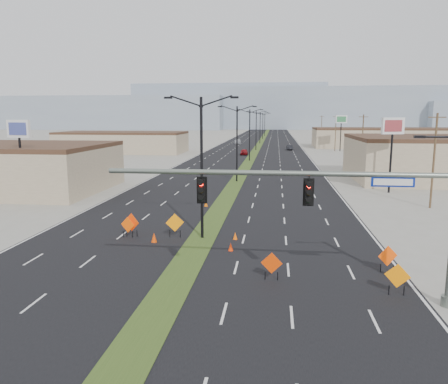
# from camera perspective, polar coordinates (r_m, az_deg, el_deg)

# --- Properties ---
(ground) EXTENTS (600.00, 600.00, 0.00)m
(ground) POSITION_cam_1_polar(r_m,az_deg,el_deg) (20.73, -8.58, -15.02)
(ground) COLOR gray
(ground) RESTS_ON ground
(road_surface) EXTENTS (25.00, 400.00, 0.02)m
(road_surface) POSITION_cam_1_polar(r_m,az_deg,el_deg) (118.53, 4.27, 5.63)
(road_surface) COLOR black
(road_surface) RESTS_ON ground
(median_strip) EXTENTS (2.00, 400.00, 0.04)m
(median_strip) POSITION_cam_1_polar(r_m,az_deg,el_deg) (118.53, 4.27, 5.63)
(median_strip) COLOR #304719
(median_strip) RESTS_ON ground
(building_sw_far) EXTENTS (30.00, 14.00, 4.50)m
(building_sw_far) POSITION_cam_1_polar(r_m,az_deg,el_deg) (109.78, -13.11, 6.24)
(building_sw_far) COLOR tan
(building_sw_far) RESTS_ON ground
(building_se_far) EXTENTS (44.00, 16.00, 5.00)m
(building_se_far) POSITION_cam_1_polar(r_m,az_deg,el_deg) (132.39, 21.26, 6.51)
(building_se_far) COLOR tan
(building_se_far) RESTS_ON ground
(mesa_west) EXTENTS (180.00, 50.00, 22.00)m
(mesa_west) POSITION_cam_1_polar(r_m,az_deg,el_deg) (323.32, -16.26, 9.88)
(mesa_west) COLOR #8390A3
(mesa_west) RESTS_ON ground
(mesa_center) EXTENTS (220.00, 50.00, 28.00)m
(mesa_center) POSITION_cam_1_polar(r_m,az_deg,el_deg) (320.05, 13.24, 10.55)
(mesa_center) COLOR #8390A3
(mesa_center) RESTS_ON ground
(mesa_backdrop) EXTENTS (140.00, 50.00, 32.00)m
(mesa_backdrop) POSITION_cam_1_polar(r_m,az_deg,el_deg) (340.00, 0.84, 11.09)
(mesa_backdrop) COLOR #8390A3
(mesa_backdrop) RESTS_ON ground
(signal_mast) EXTENTS (16.30, 0.60, 8.00)m
(signal_mast) POSITION_cam_1_polar(r_m,az_deg,el_deg) (20.76, 16.08, -1.34)
(signal_mast) COLOR slate
(signal_mast) RESTS_ON ground
(streetlight_0) EXTENTS (5.15, 0.24, 10.02)m
(streetlight_0) POSITION_cam_1_polar(r_m,az_deg,el_deg) (30.72, -2.94, 3.74)
(streetlight_0) COLOR black
(streetlight_0) RESTS_ON ground
(streetlight_1) EXTENTS (5.15, 0.24, 10.02)m
(streetlight_1) POSITION_cam_1_polar(r_m,az_deg,el_deg) (58.42, 1.70, 6.65)
(streetlight_1) COLOR black
(streetlight_1) RESTS_ON ground
(streetlight_2) EXTENTS (5.15, 0.24, 10.02)m
(streetlight_2) POSITION_cam_1_polar(r_m,az_deg,el_deg) (86.32, 3.37, 7.67)
(streetlight_2) COLOR black
(streetlight_2) RESTS_ON ground
(streetlight_3) EXTENTS (5.15, 0.24, 10.02)m
(streetlight_3) POSITION_cam_1_polar(r_m,az_deg,el_deg) (114.27, 4.22, 8.19)
(streetlight_3) COLOR black
(streetlight_3) RESTS_ON ground
(streetlight_4) EXTENTS (5.15, 0.24, 10.02)m
(streetlight_4) POSITION_cam_1_polar(r_m,az_deg,el_deg) (142.23, 4.74, 8.51)
(streetlight_4) COLOR black
(streetlight_4) RESTS_ON ground
(streetlight_5) EXTENTS (5.15, 0.24, 10.02)m
(streetlight_5) POSITION_cam_1_polar(r_m,az_deg,el_deg) (170.21, 5.09, 8.72)
(streetlight_5) COLOR black
(streetlight_5) RESTS_ON ground
(streetlight_6) EXTENTS (5.15, 0.24, 10.02)m
(streetlight_6) POSITION_cam_1_polar(r_m,az_deg,el_deg) (198.20, 5.34, 8.87)
(streetlight_6) COLOR black
(streetlight_6) RESTS_ON ground
(utility_pole_0) EXTENTS (1.60, 0.20, 9.00)m
(utility_pole_0) POSITION_cam_1_polar(r_m,az_deg,el_deg) (45.76, 25.73, 3.86)
(utility_pole_0) COLOR #4C3823
(utility_pole_0) RESTS_ON ground
(utility_pole_1) EXTENTS (1.60, 0.20, 9.00)m
(utility_pole_1) POSITION_cam_1_polar(r_m,az_deg,el_deg) (79.60, 17.62, 6.51)
(utility_pole_1) COLOR #4C3823
(utility_pole_1) RESTS_ON ground
(utility_pole_2) EXTENTS (1.60, 0.20, 9.00)m
(utility_pole_2) POSITION_cam_1_polar(r_m,az_deg,el_deg) (114.14, 14.36, 7.54)
(utility_pole_2) COLOR #4C3823
(utility_pole_2) RESTS_ON ground
(utility_pole_3) EXTENTS (1.60, 0.20, 9.00)m
(utility_pole_3) POSITION_cam_1_polar(r_m,az_deg,el_deg) (148.90, 12.61, 8.08)
(utility_pole_3) COLOR #4C3823
(utility_pole_3) RESTS_ON ground
(car_left) EXTENTS (1.73, 4.07, 1.37)m
(car_left) POSITION_cam_1_polar(r_m,az_deg,el_deg) (99.88, 2.65, 5.25)
(car_left) COLOR maroon
(car_left) RESTS_ON ground
(car_mid) EXTENTS (1.70, 4.00, 1.28)m
(car_mid) POSITION_cam_1_polar(r_m,az_deg,el_deg) (115.67, 8.57, 5.76)
(car_mid) COLOR black
(car_mid) RESTS_ON ground
(car_far) EXTENTS (2.39, 5.13, 1.45)m
(car_far) POSITION_cam_1_polar(r_m,az_deg,el_deg) (139.89, 1.82, 6.59)
(car_far) COLOR #A7AAB0
(car_far) RESTS_ON ground
(construction_sign_0) EXTENTS (1.11, 0.39, 1.53)m
(construction_sign_0) POSITION_cam_1_polar(r_m,az_deg,el_deg) (32.38, -12.46, -4.29)
(construction_sign_0) COLOR #FF5205
(construction_sign_0) RESTS_ON ground
(construction_sign_1) EXTENTS (1.24, 0.52, 1.76)m
(construction_sign_1) POSITION_cam_1_polar(r_m,az_deg,el_deg) (32.48, -11.98, -3.98)
(construction_sign_1) COLOR #D83904
(construction_sign_1) RESTS_ON ground
(construction_sign_2) EXTENTS (1.27, 0.46, 1.76)m
(construction_sign_2) POSITION_cam_1_polar(r_m,az_deg,el_deg) (31.83, -6.44, -4.10)
(construction_sign_2) COLOR orange
(construction_sign_2) RESTS_ON ground
(construction_sign_3) EXTENTS (1.15, 0.12, 1.54)m
(construction_sign_3) POSITION_cam_1_polar(r_m,az_deg,el_deg) (23.73, 6.24, -9.35)
(construction_sign_3) COLOR #DC3804
(construction_sign_3) RESTS_ON ground
(construction_sign_4) EXTENTS (1.16, 0.44, 1.62)m
(construction_sign_4) POSITION_cam_1_polar(r_m,az_deg,el_deg) (23.27, 21.71, -10.27)
(construction_sign_4) COLOR orange
(construction_sign_4) RESTS_ON ground
(construction_sign_5) EXTENTS (1.13, 0.40, 1.57)m
(construction_sign_5) POSITION_cam_1_polar(r_m,az_deg,el_deg) (26.32, 20.59, -7.95)
(construction_sign_5) COLOR #FB4905
(construction_sign_5) RESTS_ON ground
(cone_0) EXTENTS (0.53, 0.53, 0.68)m
(cone_0) POSITION_cam_1_polar(r_m,az_deg,el_deg) (30.94, -9.13, -5.91)
(cone_0) COLOR #D93C04
(cone_0) RESTS_ON ground
(cone_1) EXTENTS (0.36, 0.36, 0.55)m
(cone_1) POSITION_cam_1_polar(r_m,az_deg,el_deg) (28.68, 0.88, -7.19)
(cone_1) COLOR #F83205
(cone_1) RESTS_ON ground
(cone_2) EXTENTS (0.39, 0.39, 0.55)m
(cone_2) POSITION_cam_1_polar(r_m,az_deg,el_deg) (31.25, 1.47, -5.76)
(cone_2) COLOR #F85805
(cone_2) RESTS_ON ground
(cone_3) EXTENTS (0.38, 0.38, 0.60)m
(cone_3) POSITION_cam_1_polar(r_m,az_deg,el_deg) (42.56, -2.38, -1.51)
(cone_3) COLOR #E65E04
(cone_3) RESTS_ON ground
(pole_sign_west) EXTENTS (2.74, 0.88, 8.34)m
(pole_sign_west) POSITION_cam_1_polar(r_m,az_deg,el_deg) (49.63, -25.20, 6.68)
(pole_sign_west) COLOR black
(pole_sign_west) RESTS_ON ground
(pole_sign_east_near) EXTENTS (2.73, 1.34, 8.56)m
(pole_sign_east_near) POSITION_cam_1_polar(r_m,az_deg,el_deg) (53.14, 21.16, 7.30)
(pole_sign_east_near) COLOR black
(pole_sign_east_near) RESTS_ON ground
(pole_sign_east_far) EXTENTS (2.93, 0.87, 8.95)m
(pole_sign_east_far) POSITION_cam_1_polar(r_m,az_deg,el_deg) (114.27, 15.07, 8.81)
(pole_sign_east_far) COLOR black
(pole_sign_east_far) RESTS_ON ground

